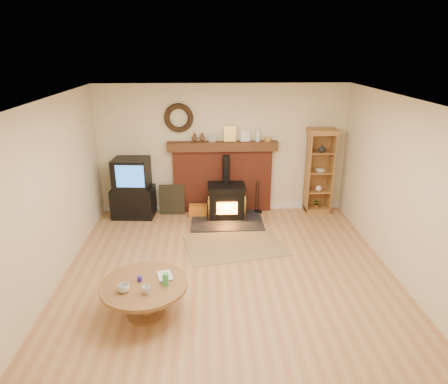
{
  "coord_description": "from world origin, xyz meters",
  "views": [
    {
      "loc": [
        -0.3,
        -5.11,
        3.26
      ],
      "look_at": [
        -0.04,
        1.0,
        1.02
      ],
      "focal_mm": 32.0,
      "sensor_mm": 36.0,
      "label": 1
    }
  ],
  "objects_px": {
    "coffee_table": "(144,290)",
    "wood_stove": "(226,202)",
    "tv_unit": "(133,189)",
    "curio_cabinet": "(319,171)"
  },
  "relations": [
    {
      "from": "coffee_table",
      "to": "wood_stove",
      "type": "bearing_deg",
      "value": 68.77
    },
    {
      "from": "curio_cabinet",
      "to": "coffee_table",
      "type": "xyz_separation_m",
      "value": [
        -3.08,
        -3.33,
        -0.5
      ]
    },
    {
      "from": "tv_unit",
      "to": "coffee_table",
      "type": "distance_m",
      "value": 3.33
    },
    {
      "from": "tv_unit",
      "to": "curio_cabinet",
      "type": "distance_m",
      "value": 3.78
    },
    {
      "from": "wood_stove",
      "to": "curio_cabinet",
      "type": "distance_m",
      "value": 1.99
    },
    {
      "from": "wood_stove",
      "to": "tv_unit",
      "type": "distance_m",
      "value": 1.89
    },
    {
      "from": "tv_unit",
      "to": "coffee_table",
      "type": "relative_size",
      "value": 1.09
    },
    {
      "from": "wood_stove",
      "to": "tv_unit",
      "type": "bearing_deg",
      "value": 173.96
    },
    {
      "from": "tv_unit",
      "to": "coffee_table",
      "type": "bearing_deg",
      "value": -78.12
    },
    {
      "from": "tv_unit",
      "to": "curio_cabinet",
      "type": "height_order",
      "value": "curio_cabinet"
    }
  ]
}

